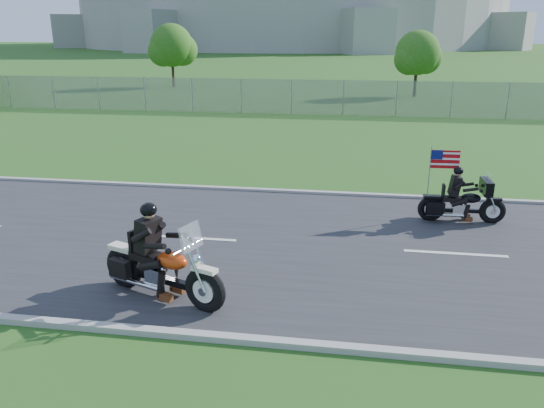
# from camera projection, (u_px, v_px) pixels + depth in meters

# --- Properties ---
(ground) EXTENTS (420.00, 420.00, 0.00)m
(ground) POSITION_uv_depth(u_px,v_px,m) (274.00, 245.00, 12.15)
(ground) COLOR #265219
(ground) RESTS_ON ground
(road) EXTENTS (120.00, 8.00, 0.04)m
(road) POSITION_uv_depth(u_px,v_px,m) (274.00, 244.00, 12.14)
(road) COLOR #28282B
(road) RESTS_ON ground
(curb_north) EXTENTS (120.00, 0.18, 0.12)m
(curb_north) POSITION_uv_depth(u_px,v_px,m) (294.00, 192.00, 15.94)
(curb_north) COLOR #9E9B93
(curb_north) RESTS_ON ground
(curb_south) EXTENTS (120.00, 0.18, 0.12)m
(curb_south) POSITION_uv_depth(u_px,v_px,m) (236.00, 339.00, 8.33)
(curb_south) COLOR #9E9B93
(curb_south) RESTS_ON ground
(fence) EXTENTS (60.00, 0.03, 2.00)m
(fence) POSITION_uv_depth(u_px,v_px,m) (241.00, 96.00, 31.35)
(fence) COLOR gray
(fence) RESTS_ON ground
(tree_fence_near) EXTENTS (3.52, 3.28, 4.75)m
(tree_fence_near) POSITION_uv_depth(u_px,v_px,m) (418.00, 55.00, 38.55)
(tree_fence_near) COLOR #382316
(tree_fence_near) RESTS_ON ground
(tree_fence_mid) EXTENTS (3.96, 3.69, 5.30)m
(tree_fence_mid) POSITION_uv_depth(u_px,v_px,m) (172.00, 48.00, 45.12)
(tree_fence_mid) COLOR #382316
(tree_fence_mid) RESTS_ON ground
(motorcycle_lead) EXTENTS (2.61, 1.29, 1.83)m
(motorcycle_lead) POSITION_uv_depth(u_px,v_px,m) (160.00, 270.00, 9.54)
(motorcycle_lead) COLOR black
(motorcycle_lead) RESTS_ON ground
(motorcycle_follow) EXTENTS (2.18, 0.72, 1.82)m
(motorcycle_follow) POSITION_uv_depth(u_px,v_px,m) (462.00, 204.00, 13.39)
(motorcycle_follow) COLOR black
(motorcycle_follow) RESTS_ON ground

